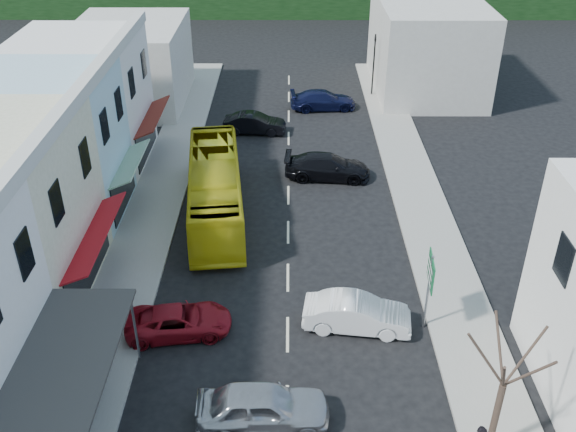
# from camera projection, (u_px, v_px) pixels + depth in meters

# --- Properties ---
(ground) EXTENTS (120.00, 120.00, 0.00)m
(ground) POSITION_uv_depth(u_px,v_px,m) (288.00, 334.00, 26.99)
(ground) COLOR black
(ground) RESTS_ON ground
(sidewalk_left) EXTENTS (3.00, 52.00, 0.15)m
(sidewalk_left) POSITION_uv_depth(u_px,v_px,m) (153.00, 211.00, 35.53)
(sidewalk_left) COLOR gray
(sidewalk_left) RESTS_ON ground
(sidewalk_right) EXTENTS (3.00, 52.00, 0.15)m
(sidewalk_right) POSITION_uv_depth(u_px,v_px,m) (423.00, 212.00, 35.49)
(sidewalk_right) COLOR gray
(sidewalk_right) RESTS_ON ground
(shopfront_row) EXTENTS (8.25, 30.00, 8.00)m
(shopfront_row) POSITION_uv_depth(u_px,v_px,m) (14.00, 193.00, 29.23)
(shopfront_row) COLOR silver
(shopfront_row) RESTS_ON ground
(distant_block_left) EXTENTS (8.00, 10.00, 6.00)m
(distant_block_left) POSITION_uv_depth(u_px,v_px,m) (131.00, 64.00, 48.58)
(distant_block_left) COLOR #B7B2A8
(distant_block_left) RESTS_ON ground
(distant_block_right) EXTENTS (8.00, 12.00, 7.00)m
(distant_block_right) POSITION_uv_depth(u_px,v_px,m) (427.00, 46.00, 50.83)
(distant_block_right) COLOR #B7B2A8
(distant_block_right) RESTS_ON ground
(bus) EXTENTS (3.80, 11.81, 3.10)m
(bus) POSITION_uv_depth(u_px,v_px,m) (215.00, 189.00, 34.64)
(bus) COLOR yellow
(bus) RESTS_ON ground
(car_silver) EXTENTS (4.46, 1.96, 1.40)m
(car_silver) POSITION_uv_depth(u_px,v_px,m) (263.00, 409.00, 22.62)
(car_silver) COLOR #AAAAAF
(car_silver) RESTS_ON ground
(car_white) EXTENTS (4.59, 2.34, 1.40)m
(car_white) POSITION_uv_depth(u_px,v_px,m) (357.00, 315.00, 27.00)
(car_white) COLOR white
(car_white) RESTS_ON ground
(car_red) EXTENTS (4.81, 2.49, 1.40)m
(car_red) POSITION_uv_depth(u_px,v_px,m) (179.00, 319.00, 26.74)
(car_red) COLOR maroon
(car_red) RESTS_ON ground
(car_black_near) EXTENTS (4.63, 2.18, 1.40)m
(car_black_near) POSITION_uv_depth(u_px,v_px,m) (327.00, 167.00, 38.78)
(car_black_near) COLOR black
(car_black_near) RESTS_ON ground
(car_black_far) EXTENTS (4.52, 2.11, 1.40)m
(car_black_far) POSITION_uv_depth(u_px,v_px,m) (255.00, 124.00, 44.55)
(car_black_far) COLOR black
(car_black_far) RESTS_ON ground
(car_navy_far) EXTENTS (4.64, 2.23, 1.40)m
(car_navy_far) POSITION_uv_depth(u_px,v_px,m) (323.00, 100.00, 48.41)
(car_navy_far) COLOR black
(car_navy_far) RESTS_ON ground
(pedestrian_left) EXTENTS (0.50, 0.66, 1.70)m
(pedestrian_left) POSITION_uv_depth(u_px,v_px,m) (100.00, 305.00, 27.05)
(pedestrian_left) COLOR black
(pedestrian_left) RESTS_ON sidewalk_left
(direction_sign) EXTENTS (0.44, 1.67, 3.66)m
(direction_sign) POSITION_uv_depth(u_px,v_px,m) (428.00, 293.00, 26.46)
(direction_sign) COLOR #125D30
(direction_sign) RESTS_ON ground
(street_tree) EXTENTS (2.73, 2.73, 6.32)m
(street_tree) POSITION_uv_depth(u_px,v_px,m) (503.00, 385.00, 20.26)
(street_tree) COLOR #35271F
(street_tree) RESTS_ON ground
(traffic_signal) EXTENTS (0.68, 1.08, 4.91)m
(traffic_signal) POSITION_uv_depth(u_px,v_px,m) (373.00, 66.00, 49.90)
(traffic_signal) COLOR black
(traffic_signal) RESTS_ON ground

